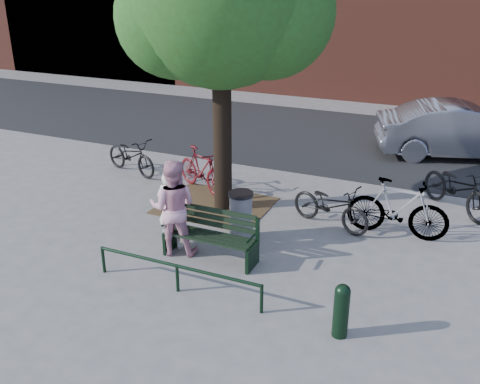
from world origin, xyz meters
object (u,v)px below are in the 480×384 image
at_px(park_bench, 212,234).
at_px(bicycle_c, 331,205).
at_px(bollard, 341,309).
at_px(person_right, 173,207).
at_px(parked_car, 462,131).
at_px(litter_bin, 241,216).
at_px(person_left, 171,209).

bearing_deg(park_bench, bicycle_c, 52.60).
bearing_deg(bollard, person_right, 160.71).
bearing_deg(parked_car, park_bench, 136.80).
bearing_deg(bicycle_c, parked_car, -1.15).
relative_size(park_bench, litter_bin, 1.74).
relative_size(person_right, litter_bin, 1.84).
distance_m(person_left, parked_car, 9.35).
relative_size(person_left, bollard, 1.83).
distance_m(person_right, bicycle_c, 3.32).
bearing_deg(park_bench, litter_bin, 77.74).
height_order(bollard, bicycle_c, bicycle_c).
relative_size(person_right, bollard, 2.14).
xyz_separation_m(person_left, bollard, (3.65, -1.40, -0.33)).
xyz_separation_m(park_bench, bicycle_c, (1.65, 2.16, -0.00)).
height_order(park_bench, person_left, person_left).
height_order(person_right, bicycle_c, person_right).
distance_m(person_left, litter_bin, 1.38).
relative_size(person_left, parked_car, 0.33).
relative_size(park_bench, bollard, 2.03).
relative_size(litter_bin, bicycle_c, 0.55).
relative_size(bollard, litter_bin, 0.86).
bearing_deg(person_right, person_left, -67.07).
height_order(bollard, parked_car, parked_car).
bearing_deg(person_left, park_bench, 174.94).
distance_m(litter_bin, parked_car, 8.13).
bearing_deg(person_left, parked_car, -120.90).
relative_size(litter_bin, parked_car, 0.21).
bearing_deg(person_right, litter_bin, -152.09).
relative_size(park_bench, bicycle_c, 0.96).
bearing_deg(bicycle_c, person_left, 148.14).
bearing_deg(park_bench, parked_car, 64.83).
bearing_deg(litter_bin, bollard, -40.75).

